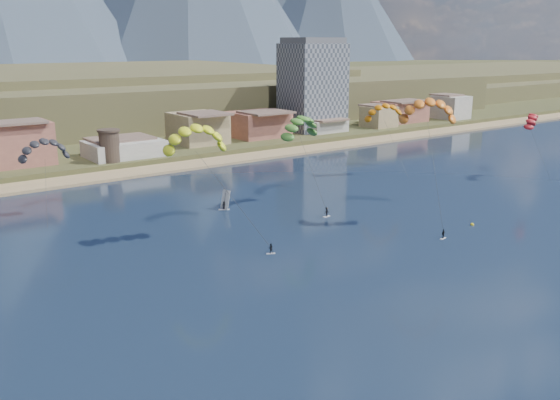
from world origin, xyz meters
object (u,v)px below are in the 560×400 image
(watchtower, at_px, (110,145))
(kitesurfer_yellow, at_px, (196,135))
(kitesurfer_green, at_px, (300,124))
(apartment_tower, at_px, (313,85))
(windsurfer, at_px, (225,203))
(buoy, at_px, (472,225))
(kitesurfer_orange, at_px, (429,107))

(watchtower, bearing_deg, kitesurfer_yellow, -98.15)
(watchtower, height_order, kitesurfer_green, kitesurfer_green)
(apartment_tower, bearing_deg, watchtower, -170.07)
(watchtower, height_order, windsurfer, watchtower)
(watchtower, distance_m, kitesurfer_green, 60.49)
(kitesurfer_yellow, distance_m, kitesurfer_green, 29.20)
(apartment_tower, relative_size, kitesurfer_yellow, 1.41)
(apartment_tower, bearing_deg, buoy, -113.91)
(watchtower, xyz_separation_m, kitesurfer_orange, (29.29, -80.22, 15.03))
(kitesurfer_orange, relative_size, buoy, 37.80)
(kitesurfer_orange, distance_m, buoy, 23.17)
(kitesurfer_green, bearing_deg, windsurfer, 160.38)
(kitesurfer_yellow, bearing_deg, kitesurfer_orange, -22.26)
(windsurfer, bearing_deg, kitesurfer_orange, -48.76)
(watchtower, xyz_separation_m, kitesurfer_green, (18.84, -56.57, 10.18))
(windsurfer, distance_m, buoy, 47.71)
(kitesurfer_yellow, xyz_separation_m, buoy, (44.33, -22.83, -17.88))
(kitesurfer_green, bearing_deg, buoy, -62.11)
(apartment_tower, height_order, watchtower, apartment_tower)
(kitesurfer_green, xyz_separation_m, buoy, (16.26, -30.71, -16.44))
(apartment_tower, relative_size, kitesurfer_orange, 1.31)
(buoy, bearing_deg, windsurfer, 130.90)
(apartment_tower, relative_size, windsurfer, 8.04)
(windsurfer, relative_size, buoy, 6.15)
(windsurfer, bearing_deg, apartment_tower, 40.59)
(watchtower, relative_size, kitesurfer_orange, 0.35)
(watchtower, bearing_deg, windsurfer, -85.68)
(kitesurfer_yellow, xyz_separation_m, kitesurfer_green, (28.08, 7.89, -1.44))
(kitesurfer_yellow, relative_size, kitesurfer_green, 1.13)
(kitesurfer_orange, xyz_separation_m, kitesurfer_green, (-10.45, 23.66, -4.85))
(windsurfer, xyz_separation_m, buoy, (31.23, -36.05, -1.15))
(kitesurfer_orange, bearing_deg, windsurfer, 131.24)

